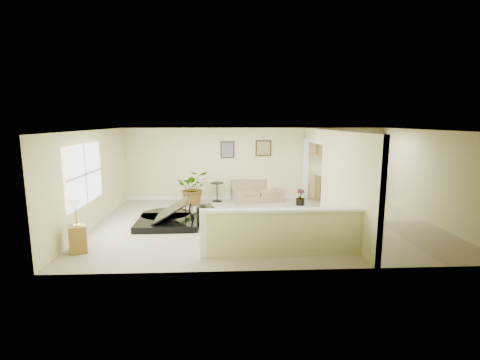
{
  "coord_description": "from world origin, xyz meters",
  "views": [
    {
      "loc": [
        -1.08,
        -9.03,
        2.74
      ],
      "look_at": [
        -0.63,
        0.4,
        1.12
      ],
      "focal_mm": 26.0,
      "sensor_mm": 36.0,
      "label": 1
    }
  ],
  "objects_px": {
    "piano": "(167,201)",
    "loveseat": "(257,191)",
    "accent_table": "(217,189)",
    "lamp_stand": "(77,230)",
    "piano_bench": "(206,216)",
    "palm_plant": "(194,188)",
    "small_plant": "(300,198)"
  },
  "relations": [
    {
      "from": "loveseat",
      "to": "palm_plant",
      "type": "height_order",
      "value": "palm_plant"
    },
    {
      "from": "piano",
      "to": "palm_plant",
      "type": "height_order",
      "value": "piano"
    },
    {
      "from": "piano_bench",
      "to": "small_plant",
      "type": "height_order",
      "value": "small_plant"
    },
    {
      "from": "accent_table",
      "to": "lamp_stand",
      "type": "xyz_separation_m",
      "value": [
        -2.83,
        -4.56,
        0.07
      ]
    },
    {
      "from": "piano",
      "to": "piano_bench",
      "type": "height_order",
      "value": "piano"
    },
    {
      "from": "piano",
      "to": "loveseat",
      "type": "relative_size",
      "value": 1.08
    },
    {
      "from": "small_plant",
      "to": "lamp_stand",
      "type": "distance_m",
      "value": 6.81
    },
    {
      "from": "piano_bench",
      "to": "accent_table",
      "type": "bearing_deg",
      "value": 85.31
    },
    {
      "from": "small_plant",
      "to": "lamp_stand",
      "type": "height_order",
      "value": "lamp_stand"
    },
    {
      "from": "piano_bench",
      "to": "palm_plant",
      "type": "distance_m",
      "value": 2.45
    },
    {
      "from": "piano_bench",
      "to": "palm_plant",
      "type": "bearing_deg",
      "value": 102.57
    },
    {
      "from": "accent_table",
      "to": "palm_plant",
      "type": "bearing_deg",
      "value": -149.85
    },
    {
      "from": "lamp_stand",
      "to": "accent_table",
      "type": "bearing_deg",
      "value": 58.16
    },
    {
      "from": "piano",
      "to": "loveseat",
      "type": "xyz_separation_m",
      "value": [
        2.65,
        2.64,
        -0.29
      ]
    },
    {
      "from": "accent_table",
      "to": "palm_plant",
      "type": "xyz_separation_m",
      "value": [
        -0.76,
        -0.44,
        0.14
      ]
    },
    {
      "from": "loveseat",
      "to": "palm_plant",
      "type": "relative_size",
      "value": 1.6
    },
    {
      "from": "loveseat",
      "to": "accent_table",
      "type": "distance_m",
      "value": 1.38
    },
    {
      "from": "loveseat",
      "to": "lamp_stand",
      "type": "bearing_deg",
      "value": -146.34
    },
    {
      "from": "loveseat",
      "to": "lamp_stand",
      "type": "xyz_separation_m",
      "value": [
        -4.21,
        -4.61,
        0.14
      ]
    },
    {
      "from": "piano",
      "to": "lamp_stand",
      "type": "distance_m",
      "value": 2.52
    },
    {
      "from": "accent_table",
      "to": "small_plant",
      "type": "relative_size",
      "value": 1.22
    },
    {
      "from": "loveseat",
      "to": "small_plant",
      "type": "height_order",
      "value": "loveseat"
    },
    {
      "from": "piano",
      "to": "lamp_stand",
      "type": "xyz_separation_m",
      "value": [
        -1.56,
        -1.97,
        -0.15
      ]
    },
    {
      "from": "loveseat",
      "to": "lamp_stand",
      "type": "height_order",
      "value": "lamp_stand"
    },
    {
      "from": "piano_bench",
      "to": "loveseat",
      "type": "relative_size",
      "value": 0.42
    },
    {
      "from": "accent_table",
      "to": "palm_plant",
      "type": "relative_size",
      "value": 0.57
    },
    {
      "from": "piano_bench",
      "to": "palm_plant",
      "type": "relative_size",
      "value": 0.66
    },
    {
      "from": "piano",
      "to": "lamp_stand",
      "type": "bearing_deg",
      "value": -128.88
    },
    {
      "from": "piano_bench",
      "to": "lamp_stand",
      "type": "height_order",
      "value": "lamp_stand"
    },
    {
      "from": "loveseat",
      "to": "accent_table",
      "type": "relative_size",
      "value": 2.82
    },
    {
      "from": "piano_bench",
      "to": "accent_table",
      "type": "distance_m",
      "value": 2.83
    },
    {
      "from": "small_plant",
      "to": "lamp_stand",
      "type": "bearing_deg",
      "value": -144.96
    }
  ]
}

